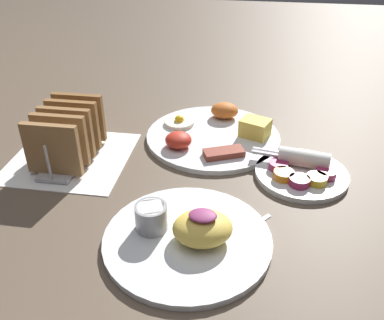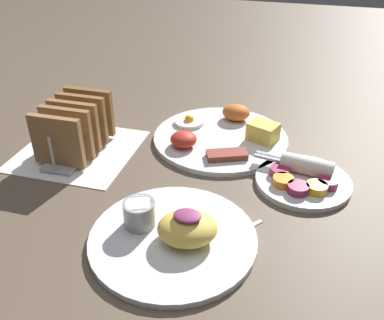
# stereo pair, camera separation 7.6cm
# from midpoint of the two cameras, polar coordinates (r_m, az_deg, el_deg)

# --- Properties ---
(ground_plane) EXTENTS (3.00, 3.00, 0.00)m
(ground_plane) POSITION_cam_midpoint_polar(r_m,az_deg,el_deg) (0.77, 1.46, -2.13)
(ground_plane) COLOR brown
(napkin_flat) EXTENTS (0.22, 0.22, 0.00)m
(napkin_flat) POSITION_cam_midpoint_polar(r_m,az_deg,el_deg) (0.87, -12.49, 1.22)
(napkin_flat) COLOR white
(napkin_flat) RESTS_ON ground_plane
(plate_breakfast) EXTENTS (0.27, 0.27, 0.05)m
(plate_breakfast) POSITION_cam_midpoint_polar(r_m,az_deg,el_deg) (0.89, 6.45, 3.29)
(plate_breakfast) COLOR white
(plate_breakfast) RESTS_ON ground_plane
(plate_condiments) EXTENTS (0.17, 0.17, 0.04)m
(plate_condiments) POSITION_cam_midpoint_polar(r_m,az_deg,el_deg) (0.78, 17.33, -2.43)
(plate_condiments) COLOR white
(plate_condiments) RESTS_ON ground_plane
(plate_foreground) EXTENTS (0.25, 0.25, 0.06)m
(plate_foreground) POSITION_cam_midpoint_polar(r_m,az_deg,el_deg) (0.63, 0.97, -9.83)
(plate_foreground) COLOR white
(plate_foreground) RESTS_ON ground_plane
(toast_rack) EXTENTS (0.10, 0.18, 0.10)m
(toast_rack) POSITION_cam_midpoint_polar(r_m,az_deg,el_deg) (0.84, -12.89, 4.16)
(toast_rack) COLOR #B7B7BC
(toast_rack) RESTS_ON ground_plane
(teaspoon) EXTENTS (0.09, 0.10, 0.01)m
(teaspoon) POSITION_cam_midpoint_polar(r_m,az_deg,el_deg) (0.64, 6.84, -10.89)
(teaspoon) COLOR silver
(teaspoon) RESTS_ON ground_plane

